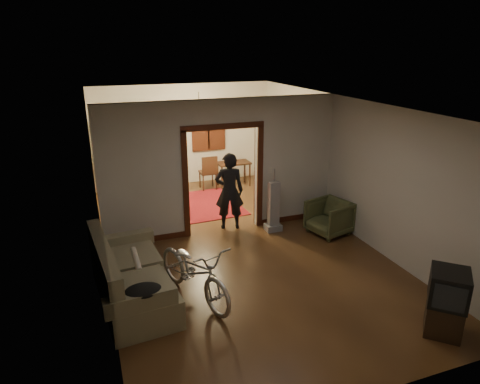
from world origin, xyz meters
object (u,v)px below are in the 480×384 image
locker (135,156)px  sofa (132,271)px  person (229,191)px  desk (234,174)px  armchair (329,217)px  bicycle (194,270)px

locker → sofa: bearing=-114.4°
person → desk: bearing=-96.4°
armchair → locker: bearing=-155.9°
sofa → person: (2.31, 2.12, 0.34)m
desk → sofa: bearing=-140.0°
bicycle → armchair: (3.27, 1.41, -0.13)m
locker → bicycle: bearing=-104.7°
bicycle → locker: size_ratio=0.94×
bicycle → sofa: bearing=142.9°
sofa → locker: size_ratio=1.10×
armchair → desk: 3.83m
armchair → locker: size_ratio=0.40×
desk → bicycle: bearing=-130.8°
desk → armchair: bearing=-93.0°
armchair → locker: (-3.43, 4.23, 0.63)m
armchair → desk: (-0.81, 3.74, -0.02)m
person → desk: size_ratio=1.85×
sofa → desk: 5.91m
person → locker: 3.58m
person → bicycle: bearing=74.6°
locker → armchair: bearing=-67.4°
person → desk: 2.97m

